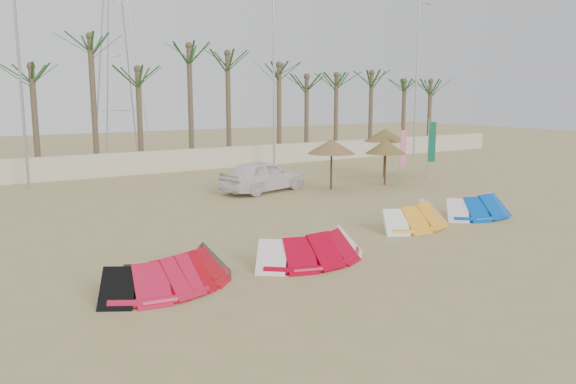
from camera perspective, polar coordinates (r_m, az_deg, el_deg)
ground at (r=14.48m, az=13.12°, el=-8.50°), size 120.00×120.00×0.00m
boundary_wall at (r=33.25m, az=-15.13°, el=2.84°), size 60.00×0.30×1.30m
palm_line at (r=34.72m, az=-15.27°, el=12.71°), size 52.00×4.00×7.70m
lamp_b at (r=29.79m, az=-25.55°, el=11.34°), size 1.25×0.14×11.00m
lamp_c at (r=34.58m, az=-1.40°, el=11.93°), size 1.25×0.14×11.00m
lamp_d at (r=42.09m, az=12.96°, el=11.31°), size 1.25×0.14×11.00m
pylon at (r=39.32m, az=-16.38°, el=2.86°), size 3.00×3.00×14.00m
kite_red_left at (r=13.82m, az=-11.30°, el=-7.50°), size 3.46×2.37×0.90m
kite_red_mid at (r=13.69m, az=-12.45°, el=-7.71°), size 3.59×2.16×0.90m
kite_red_right at (r=15.51m, az=1.83°, el=-5.39°), size 3.49×1.71×0.90m
kite_orange at (r=20.02m, az=12.24°, el=-2.13°), size 3.66×2.32×0.90m
kite_blue at (r=22.32m, az=18.29°, el=-1.19°), size 3.36×1.68×0.90m
parasol_left at (r=26.94m, az=4.44°, el=4.64°), size 2.31×2.31×2.43m
parasol_mid at (r=28.66m, az=9.89°, el=4.55°), size 2.06×2.06×2.29m
parasol_right at (r=31.51m, az=9.84°, el=5.71°), size 2.35×2.35×2.67m
flag_pink at (r=29.98m, az=11.58°, el=4.26°), size 0.45×0.04×2.85m
flag_green at (r=31.02m, az=14.26°, el=4.80°), size 0.44×0.17×3.27m
car at (r=26.36m, az=-2.59°, el=1.65°), size 4.71×2.83×1.50m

